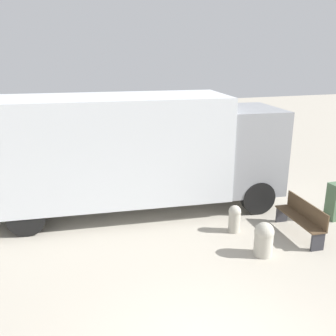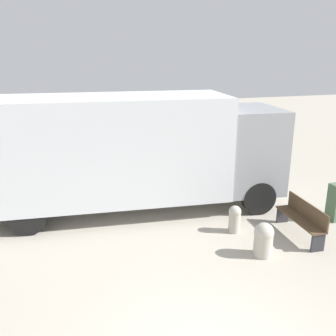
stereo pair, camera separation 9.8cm
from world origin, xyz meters
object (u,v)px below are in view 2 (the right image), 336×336
(bollard_near_bench, at_px, (264,239))
(delivery_truck, at_px, (126,150))
(bollard_far_bench, at_px, (235,218))
(park_bench, at_px, (302,218))

(bollard_near_bench, bearing_deg, delivery_truck, 125.99)
(bollard_near_bench, bearing_deg, bollard_far_bench, 94.10)
(delivery_truck, height_order, bollard_far_bench, delivery_truck)
(park_bench, xyz_separation_m, bollard_far_bench, (-1.54, 0.69, -0.10))
(delivery_truck, relative_size, bollard_near_bench, 11.12)
(park_bench, bearing_deg, delivery_truck, 57.77)
(park_bench, relative_size, bollard_near_bench, 2.14)
(bollard_far_bench, bearing_deg, park_bench, -23.98)
(delivery_truck, bearing_deg, bollard_far_bench, -36.78)
(park_bench, distance_m, bollard_near_bench, 1.57)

